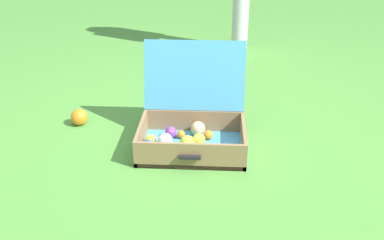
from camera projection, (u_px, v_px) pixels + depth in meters
name	position (u px, v px, depth m)	size (l,w,h in m)	color
ground_plane	(204.00, 147.00, 2.39)	(16.00, 16.00, 0.00)	#4C8C38
open_suitcase	(192.00, 127.00, 2.36)	(0.57, 0.53, 0.53)	#4799C6
stray_ball_on_grass	(79.00, 117.00, 2.62)	(0.10, 0.10, 0.10)	orange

